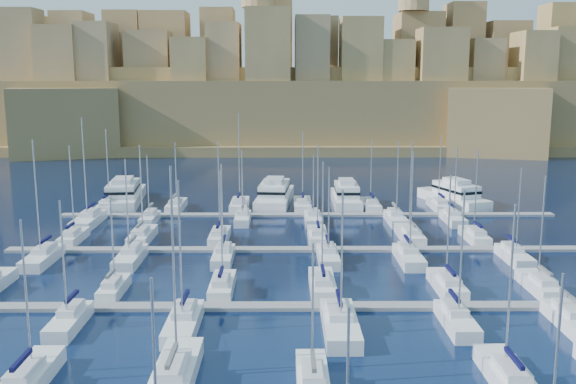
{
  "coord_description": "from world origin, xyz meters",
  "views": [
    {
      "loc": [
        -4.15,
        -74.96,
        23.79
      ],
      "look_at": [
        -3.57,
        6.0,
        8.94
      ],
      "focal_mm": 40.0,
      "sensor_mm": 36.0,
      "label": 1
    }
  ],
  "objects_px": {
    "sailboat_2": "(176,372)",
    "motor_yacht_b": "(275,195)",
    "motor_yacht_a": "(124,194)",
    "motor_yacht_d": "(454,195)",
    "motor_yacht_c": "(346,196)",
    "sailboat_4": "(507,375)"
  },
  "relations": [
    {
      "from": "sailboat_2",
      "to": "motor_yacht_b",
      "type": "height_order",
      "value": "sailboat_2"
    },
    {
      "from": "sailboat_2",
      "to": "motor_yacht_a",
      "type": "relative_size",
      "value": 0.85
    },
    {
      "from": "motor_yacht_a",
      "to": "motor_yacht_b",
      "type": "xyz_separation_m",
      "value": [
        28.22,
        -0.37,
        -0.0
      ]
    },
    {
      "from": "sailboat_2",
      "to": "motor_yacht_d",
      "type": "xyz_separation_m",
      "value": [
        40.22,
        69.62,
        0.94
      ]
    },
    {
      "from": "motor_yacht_d",
      "to": "motor_yacht_a",
      "type": "bearing_deg",
      "value": 178.7
    },
    {
      "from": "sailboat_2",
      "to": "motor_yacht_b",
      "type": "bearing_deg",
      "value": 84.46
    },
    {
      "from": "motor_yacht_a",
      "to": "motor_yacht_c",
      "type": "xyz_separation_m",
      "value": [
        41.44,
        -1.96,
        0.0
      ]
    },
    {
      "from": "motor_yacht_a",
      "to": "motor_yacht_d",
      "type": "distance_m",
      "value": 61.61
    },
    {
      "from": "sailboat_2",
      "to": "motor_yacht_d",
      "type": "bearing_deg",
      "value": 59.98
    },
    {
      "from": "motor_yacht_a",
      "to": "motor_yacht_c",
      "type": "relative_size",
      "value": 1.28
    },
    {
      "from": "sailboat_4",
      "to": "motor_yacht_a",
      "type": "distance_m",
      "value": 85.88
    },
    {
      "from": "motor_yacht_a",
      "to": "motor_yacht_b",
      "type": "relative_size",
      "value": 1.04
    },
    {
      "from": "sailboat_4",
      "to": "motor_yacht_c",
      "type": "distance_m",
      "value": 69.99
    },
    {
      "from": "motor_yacht_a",
      "to": "motor_yacht_b",
      "type": "bearing_deg",
      "value": -0.75
    },
    {
      "from": "sailboat_4",
      "to": "motor_yacht_b",
      "type": "height_order",
      "value": "sailboat_4"
    },
    {
      "from": "sailboat_4",
      "to": "motor_yacht_d",
      "type": "height_order",
      "value": "sailboat_4"
    },
    {
      "from": "sailboat_4",
      "to": "motor_yacht_c",
      "type": "relative_size",
      "value": 0.91
    },
    {
      "from": "motor_yacht_b",
      "to": "motor_yacht_d",
      "type": "relative_size",
      "value": 1.11
    },
    {
      "from": "motor_yacht_b",
      "to": "motor_yacht_d",
      "type": "xyz_separation_m",
      "value": [
        33.37,
        -1.03,
        0.0
      ]
    },
    {
      "from": "sailboat_4",
      "to": "motor_yacht_d",
      "type": "xyz_separation_m",
      "value": [
        14.33,
        70.3,
        0.98
      ]
    },
    {
      "from": "motor_yacht_c",
      "to": "motor_yacht_d",
      "type": "xyz_separation_m",
      "value": [
        20.15,
        0.56,
        -0.0
      ]
    },
    {
      "from": "sailboat_2",
      "to": "motor_yacht_c",
      "type": "relative_size",
      "value": 1.09
    }
  ]
}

